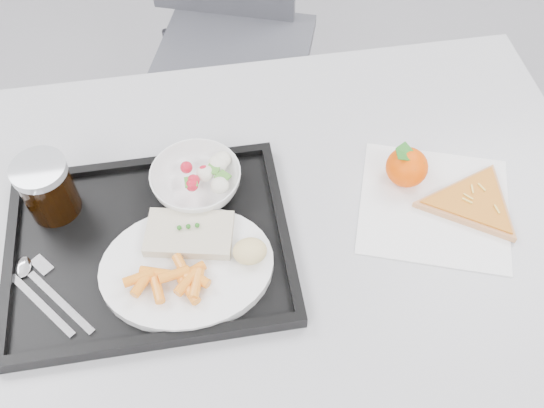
{
  "coord_description": "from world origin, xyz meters",
  "views": [
    {
      "loc": [
        -0.07,
        -0.26,
        1.59
      ],
      "look_at": [
        0.03,
        0.32,
        0.77
      ],
      "focal_mm": 40.0,
      "sensor_mm": 36.0,
      "label": 1
    }
  ],
  "objects_px": {
    "table": "(259,245)",
    "cola_glass": "(47,187)",
    "tray": "(150,247)",
    "tangerine": "(407,167)",
    "chair": "(227,15)",
    "dinner_plate": "(187,267)",
    "pizza_slice": "(473,202)",
    "salad_bowl": "(196,181)"
  },
  "relations": [
    {
      "from": "dinner_plate",
      "to": "table",
      "type": "bearing_deg",
      "value": 32.73
    },
    {
      "from": "tray",
      "to": "dinner_plate",
      "type": "height_order",
      "value": "dinner_plate"
    },
    {
      "from": "table",
      "to": "cola_glass",
      "type": "xyz_separation_m",
      "value": [
        -0.33,
        0.08,
        0.14
      ]
    },
    {
      "from": "chair",
      "to": "pizza_slice",
      "type": "relative_size",
      "value": 3.97
    },
    {
      "from": "dinner_plate",
      "to": "salad_bowl",
      "type": "height_order",
      "value": "salad_bowl"
    },
    {
      "from": "cola_glass",
      "to": "tray",
      "type": "bearing_deg",
      "value": -33.58
    },
    {
      "from": "chair",
      "to": "pizza_slice",
      "type": "distance_m",
      "value": 0.95
    },
    {
      "from": "tangerine",
      "to": "pizza_slice",
      "type": "height_order",
      "value": "tangerine"
    },
    {
      "from": "chair",
      "to": "cola_glass",
      "type": "relative_size",
      "value": 8.61
    },
    {
      "from": "dinner_plate",
      "to": "pizza_slice",
      "type": "distance_m",
      "value": 0.49
    },
    {
      "from": "table",
      "to": "pizza_slice",
      "type": "bearing_deg",
      "value": -3.72
    },
    {
      "from": "table",
      "to": "pizza_slice",
      "type": "xyz_separation_m",
      "value": [
        0.37,
        -0.02,
        0.08
      ]
    },
    {
      "from": "chair",
      "to": "salad_bowl",
      "type": "height_order",
      "value": "chair"
    },
    {
      "from": "salad_bowl",
      "to": "pizza_slice",
      "type": "xyz_separation_m",
      "value": [
        0.46,
        -0.1,
        -0.03
      ]
    },
    {
      "from": "tray",
      "to": "salad_bowl",
      "type": "relative_size",
      "value": 2.96
    },
    {
      "from": "tangerine",
      "to": "pizza_slice",
      "type": "xyz_separation_m",
      "value": [
        0.1,
        -0.07,
        -0.02
      ]
    },
    {
      "from": "table",
      "to": "cola_glass",
      "type": "height_order",
      "value": "cola_glass"
    },
    {
      "from": "table",
      "to": "salad_bowl",
      "type": "relative_size",
      "value": 7.89
    },
    {
      "from": "chair",
      "to": "dinner_plate",
      "type": "height_order",
      "value": "chair"
    },
    {
      "from": "table",
      "to": "salad_bowl",
      "type": "xyz_separation_m",
      "value": [
        -0.09,
        0.08,
        0.11
      ]
    },
    {
      "from": "tray",
      "to": "cola_glass",
      "type": "height_order",
      "value": "cola_glass"
    },
    {
      "from": "salad_bowl",
      "to": "tray",
      "type": "bearing_deg",
      "value": -131.55
    },
    {
      "from": "dinner_plate",
      "to": "cola_glass",
      "type": "relative_size",
      "value": 2.5
    },
    {
      "from": "chair",
      "to": "pizza_slice",
      "type": "xyz_separation_m",
      "value": [
        0.33,
        -0.87,
        0.22
      ]
    },
    {
      "from": "salad_bowl",
      "to": "cola_glass",
      "type": "relative_size",
      "value": 1.41
    },
    {
      "from": "salad_bowl",
      "to": "pizza_slice",
      "type": "relative_size",
      "value": 0.65
    },
    {
      "from": "table",
      "to": "cola_glass",
      "type": "distance_m",
      "value": 0.37
    },
    {
      "from": "pizza_slice",
      "to": "tangerine",
      "type": "bearing_deg",
      "value": 143.19
    },
    {
      "from": "table",
      "to": "pizza_slice",
      "type": "height_order",
      "value": "pizza_slice"
    },
    {
      "from": "table",
      "to": "dinner_plate",
      "type": "height_order",
      "value": "dinner_plate"
    },
    {
      "from": "table",
      "to": "pizza_slice",
      "type": "distance_m",
      "value": 0.38
    },
    {
      "from": "chair",
      "to": "tray",
      "type": "height_order",
      "value": "chair"
    },
    {
      "from": "tray",
      "to": "dinner_plate",
      "type": "distance_m",
      "value": 0.08
    },
    {
      "from": "chair",
      "to": "tangerine",
      "type": "relative_size",
      "value": 11.69
    },
    {
      "from": "salad_bowl",
      "to": "pizza_slice",
      "type": "distance_m",
      "value": 0.47
    },
    {
      "from": "tray",
      "to": "tangerine",
      "type": "relative_size",
      "value": 5.65
    },
    {
      "from": "tray",
      "to": "cola_glass",
      "type": "distance_m",
      "value": 0.19
    },
    {
      "from": "tray",
      "to": "tangerine",
      "type": "xyz_separation_m",
      "value": [
        0.45,
        0.07,
        0.03
      ]
    },
    {
      "from": "table",
      "to": "dinner_plate",
      "type": "xyz_separation_m",
      "value": [
        -0.12,
        -0.08,
        0.09
      ]
    },
    {
      "from": "salad_bowl",
      "to": "pizza_slice",
      "type": "bearing_deg",
      "value": -12.27
    },
    {
      "from": "dinner_plate",
      "to": "tangerine",
      "type": "distance_m",
      "value": 0.41
    },
    {
      "from": "chair",
      "to": "salad_bowl",
      "type": "xyz_separation_m",
      "value": [
        -0.13,
        -0.77,
        0.25
      ]
    }
  ]
}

